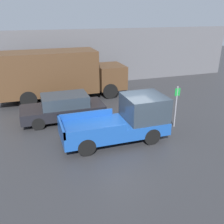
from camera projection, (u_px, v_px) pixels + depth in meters
ground_plane at (131, 138)px, 12.32m from camera, size 60.00×60.00×0.00m
building_wall at (83, 58)px, 20.71m from camera, size 28.00×0.15×4.53m
pickup_truck at (125, 120)px, 11.97m from camera, size 5.03×2.12×2.11m
car at (64, 107)px, 14.14m from camera, size 4.63×1.95×1.50m
delivery_truck at (56, 73)px, 17.28m from camera, size 8.92×2.57×3.37m
parking_sign at (176, 104)px, 13.11m from camera, size 0.30×0.07×2.26m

